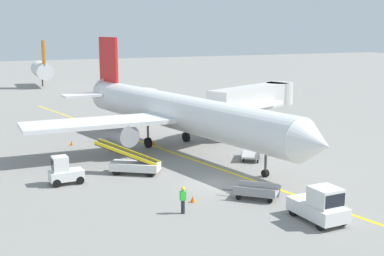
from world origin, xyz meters
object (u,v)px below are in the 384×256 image
(safety_cone_wingtip_left, at_px, (193,199))
(safety_cone_tail_area, at_px, (258,131))
(ground_crew_marshaller, at_px, (183,199))
(baggage_tug_near_wing, at_px, (64,172))
(pushback_tug, at_px, (320,205))
(safety_cone_nose_left, at_px, (154,142))
(airliner, at_px, (176,112))
(jet_bridge, at_px, (258,97))
(safety_cone_nose_right, at_px, (262,132))
(safety_cone_wingtip_right, at_px, (72,143))
(belt_loader_forward_hold, at_px, (134,164))
(baggage_cart_loaded, at_px, (256,192))
(baggage_cart_empty_trailing, at_px, (252,154))

(safety_cone_wingtip_left, xyz_separation_m, safety_cone_tail_area, (15.25, 17.67, 0.00))
(ground_crew_marshaller, bearing_deg, baggage_tug_near_wing, 122.07)
(pushback_tug, xyz_separation_m, safety_cone_nose_left, (-2.31, 22.87, -0.77))
(ground_crew_marshaller, height_order, safety_cone_wingtip_left, ground_crew_marshaller)
(airliner, bearing_deg, baggage_tug_near_wing, -147.13)
(baggage_tug_near_wing, relative_size, safety_cone_tail_area, 5.60)
(jet_bridge, xyz_separation_m, ground_crew_marshaller, (-17.80, -21.41, -2.63))
(ground_crew_marshaller, distance_m, safety_cone_nose_left, 19.00)
(safety_cone_nose_right, distance_m, safety_cone_wingtip_right, 19.84)
(airliner, height_order, belt_loader_forward_hold, airliner)
(airliner, xyz_separation_m, safety_cone_tail_area, (10.52, 2.77, -3.20))
(belt_loader_forward_hold, relative_size, safety_cone_tail_area, 11.06)
(baggage_cart_loaded, distance_m, safety_cone_nose_right, 21.45)
(safety_cone_nose_right, relative_size, safety_cone_tail_area, 1.00)
(safety_cone_wingtip_right, bearing_deg, baggage_cart_loaded, -68.16)
(safety_cone_wingtip_left, bearing_deg, safety_cone_nose_left, 79.35)
(jet_bridge, distance_m, safety_cone_tail_area, 4.11)
(airliner, distance_m, safety_cone_wingtip_left, 15.96)
(belt_loader_forward_hold, distance_m, baggage_cart_empty_trailing, 10.62)
(pushback_tug, height_order, belt_loader_forward_hold, belt_loader_forward_hold)
(baggage_tug_near_wing, relative_size, baggage_cart_empty_trailing, 0.69)
(belt_loader_forward_hold, relative_size, baggage_cart_empty_trailing, 1.37)
(baggage_cart_loaded, bearing_deg, pushback_tug, -75.23)
(safety_cone_nose_right, bearing_deg, safety_cone_nose_left, -178.22)
(baggage_cart_empty_trailing, xyz_separation_m, safety_cone_wingtip_right, (-13.21, 11.61, -0.25))
(pushback_tug, xyz_separation_m, baggage_cart_loaded, (-1.34, 5.07, -0.53))
(airliner, bearing_deg, baggage_cart_loaded, -92.16)
(pushback_tug, xyz_separation_m, safety_cone_nose_right, (10.04, 23.26, -0.77))
(pushback_tug, height_order, baggage_cart_empty_trailing, pushback_tug)
(belt_loader_forward_hold, relative_size, safety_cone_wingtip_left, 11.06)
(baggage_cart_empty_trailing, bearing_deg, safety_cone_nose_right, 54.53)
(safety_cone_tail_area, bearing_deg, safety_cone_nose_right, -61.85)
(safety_cone_nose_left, xyz_separation_m, safety_cone_nose_right, (12.34, 0.38, 0.00))
(baggage_cart_loaded, relative_size, safety_cone_wingtip_right, 7.52)
(baggage_cart_loaded, relative_size, safety_cone_tail_area, 7.52)
(belt_loader_forward_hold, xyz_separation_m, ground_crew_marshaller, (0.21, -9.57, 0.13))
(ground_crew_marshaller, xyz_separation_m, safety_cone_wingtip_left, (1.37, 1.62, -0.69))
(baggage_cart_empty_trailing, bearing_deg, ground_crew_marshaller, -136.87)
(baggage_cart_loaded, bearing_deg, baggage_cart_empty_trailing, 61.69)
(airliner, relative_size, jet_bridge, 2.75)
(baggage_cart_loaded, height_order, baggage_cart_empty_trailing, same)
(pushback_tug, xyz_separation_m, safety_cone_wingtip_right, (-9.64, 25.78, -0.77))
(airliner, relative_size, safety_cone_tail_area, 79.64)
(belt_loader_forward_hold, height_order, baggage_cart_loaded, belt_loader_forward_hold)
(ground_crew_marshaller, bearing_deg, pushback_tug, -32.96)
(baggage_cart_empty_trailing, xyz_separation_m, safety_cone_wingtip_left, (-9.04, -8.12, -0.25))
(baggage_cart_loaded, distance_m, baggage_cart_empty_trailing, 10.34)
(safety_cone_wingtip_right, bearing_deg, airliner, -28.47)
(baggage_cart_empty_trailing, bearing_deg, pushback_tug, -104.12)
(safety_cone_wingtip_right, bearing_deg, baggage_cart_empty_trailing, -41.31)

